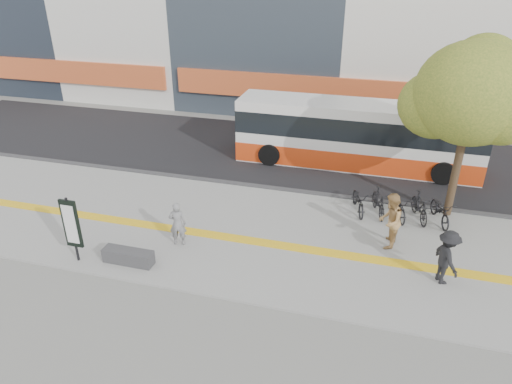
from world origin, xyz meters
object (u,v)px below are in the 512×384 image
(street_tree, at_px, (471,95))
(pedestrian_dark, at_px, (447,257))
(bench, at_px, (128,256))
(seated_woman, at_px, (178,224))
(signboard, at_px, (71,225))
(bus, at_px, (356,136))
(pedestrian_tan, at_px, (390,221))

(street_tree, xyz_separation_m, pedestrian_dark, (-0.48, -4.40, -3.59))
(bench, height_order, pedestrian_dark, pedestrian_dark)
(seated_woman, bearing_deg, signboard, 18.81)
(pedestrian_dark, bearing_deg, bus, -2.15)
(bench, relative_size, street_tree, 0.25)
(bus, bearing_deg, pedestrian_tan, -76.11)
(pedestrian_tan, bearing_deg, bus, -157.51)
(street_tree, bearing_deg, pedestrian_tan, -125.73)
(seated_woman, bearing_deg, bus, -134.77)
(street_tree, height_order, pedestrian_dark, street_tree)
(bench, bearing_deg, signboard, -169.19)
(street_tree, distance_m, seated_woman, 10.52)
(bench, bearing_deg, street_tree, 31.62)
(bench, xyz_separation_m, street_tree, (9.78, 6.02, 4.21))
(street_tree, bearing_deg, pedestrian_dark, -96.18)
(bench, height_order, bus, bus)
(bench, bearing_deg, seated_woman, 52.54)
(pedestrian_tan, bearing_deg, signboard, -61.16)
(street_tree, xyz_separation_m, seated_woman, (-8.71, -4.62, -3.66))
(bench, xyz_separation_m, pedestrian_dark, (9.30, 1.63, 0.62))
(signboard, bearing_deg, bus, 52.54)
(bench, bearing_deg, pedestrian_dark, 9.91)
(signboard, relative_size, seated_woman, 1.43)
(street_tree, distance_m, pedestrian_tan, 4.99)
(signboard, height_order, bus, bus)
(signboard, height_order, pedestrian_tan, signboard)
(bench, bearing_deg, bus, 57.97)
(pedestrian_tan, distance_m, pedestrian_dark, 2.20)
(bench, relative_size, signboard, 0.73)
(bench, distance_m, pedestrian_dark, 9.47)
(bus, bearing_deg, pedestrian_dark, -68.16)
(bench, relative_size, pedestrian_tan, 0.85)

